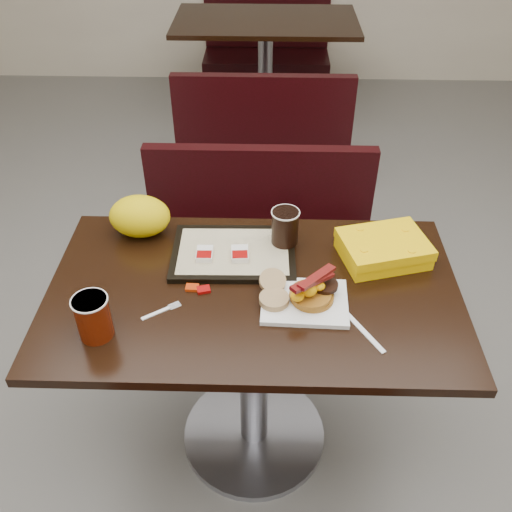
{
  "coord_description": "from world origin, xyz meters",
  "views": [
    {
      "loc": [
        0.04,
        -1.21,
        1.85
      ],
      "look_at": [
        0.01,
        0.06,
        0.82
      ],
      "focal_mm": 39.34,
      "sensor_mm": 36.0,
      "label": 1
    }
  ],
  "objects_px": {
    "clamshell": "(383,249)",
    "hashbrown_sleeve_left": "(205,254)",
    "paper_bag": "(140,216)",
    "table_near": "(254,371)",
    "coffee_cup_far": "(285,227)",
    "hashbrown_sleeve_right": "(240,254)",
    "coffee_cup_near": "(93,317)",
    "fork": "(156,313)",
    "tray": "(234,253)",
    "knife": "(364,332)",
    "pancake_stack": "(312,295)",
    "bench_far_n": "(266,44)",
    "platter": "(305,302)",
    "bench_far_s": "(263,122)",
    "bench_near_n": "(259,246)",
    "table_far": "(265,75)"
  },
  "relations": [
    {
      "from": "bench_near_n",
      "to": "fork",
      "type": "xyz_separation_m",
      "value": [
        -0.27,
        -0.81,
        0.39
      ]
    },
    {
      "from": "bench_far_s",
      "to": "table_far",
      "type": "bearing_deg",
      "value": 90.0
    },
    {
      "from": "bench_far_n",
      "to": "hashbrown_sleeve_left",
      "type": "bearing_deg",
      "value": -92.77
    },
    {
      "from": "pancake_stack",
      "to": "fork",
      "type": "bearing_deg",
      "value": -172.23
    },
    {
      "from": "table_near",
      "to": "coffee_cup_far",
      "type": "distance_m",
      "value": 0.5
    },
    {
      "from": "tray",
      "to": "clamshell",
      "type": "relative_size",
      "value": 1.49
    },
    {
      "from": "fork",
      "to": "knife",
      "type": "relative_size",
      "value": 0.7
    },
    {
      "from": "pancake_stack",
      "to": "tray",
      "type": "height_order",
      "value": "pancake_stack"
    },
    {
      "from": "bench_far_s",
      "to": "clamshell",
      "type": "xyz_separation_m",
      "value": [
        0.39,
        -1.75,
        0.42
      ]
    },
    {
      "from": "clamshell",
      "to": "hashbrown_sleeve_left",
      "type": "bearing_deg",
      "value": 168.12
    },
    {
      "from": "coffee_cup_near",
      "to": "paper_bag",
      "type": "bearing_deg",
      "value": 85.31
    },
    {
      "from": "bench_far_n",
      "to": "platter",
      "type": "relative_size",
      "value": 4.14
    },
    {
      "from": "coffee_cup_near",
      "to": "paper_bag",
      "type": "xyz_separation_m",
      "value": [
        0.04,
        0.45,
        0.01
      ]
    },
    {
      "from": "tray",
      "to": "hashbrown_sleeve_right",
      "type": "relative_size",
      "value": 5.38
    },
    {
      "from": "hashbrown_sleeve_right",
      "to": "paper_bag",
      "type": "distance_m",
      "value": 0.36
    },
    {
      "from": "fork",
      "to": "coffee_cup_far",
      "type": "bearing_deg",
      "value": 7.0
    },
    {
      "from": "pancake_stack",
      "to": "clamshell",
      "type": "distance_m",
      "value": 0.31
    },
    {
      "from": "table_near",
      "to": "paper_bag",
      "type": "distance_m",
      "value": 0.63
    },
    {
      "from": "hashbrown_sleeve_right",
      "to": "coffee_cup_far",
      "type": "relative_size",
      "value": 0.62
    },
    {
      "from": "bench_far_s",
      "to": "hashbrown_sleeve_left",
      "type": "relative_size",
      "value": 14.78
    },
    {
      "from": "knife",
      "to": "tray",
      "type": "relative_size",
      "value": 0.44
    },
    {
      "from": "hashbrown_sleeve_left",
      "to": "bench_far_s",
      "type": "bearing_deg",
      "value": 84.15
    },
    {
      "from": "bench_far_s",
      "to": "hashbrown_sleeve_left",
      "type": "xyz_separation_m",
      "value": [
        -0.15,
        -1.78,
        0.42
      ]
    },
    {
      "from": "bench_near_n",
      "to": "knife",
      "type": "xyz_separation_m",
      "value": [
        0.3,
        -0.87,
        0.39
      ]
    },
    {
      "from": "clamshell",
      "to": "bench_far_n",
      "type": "bearing_deg",
      "value": 82.04
    },
    {
      "from": "bench_far_n",
      "to": "pancake_stack",
      "type": "xyz_separation_m",
      "value": [
        0.17,
        -3.35,
        0.42
      ]
    },
    {
      "from": "tray",
      "to": "knife",
      "type": "bearing_deg",
      "value": -41.86
    },
    {
      "from": "bench_far_n",
      "to": "knife",
      "type": "distance_m",
      "value": 3.5
    },
    {
      "from": "platter",
      "to": "paper_bag",
      "type": "relative_size",
      "value": 1.23
    },
    {
      "from": "bench_far_n",
      "to": "platter",
      "type": "height_order",
      "value": "platter"
    },
    {
      "from": "bench_far_n",
      "to": "coffee_cup_near",
      "type": "bearing_deg",
      "value": -96.69
    },
    {
      "from": "bench_far_n",
      "to": "coffee_cup_near",
      "type": "height_order",
      "value": "coffee_cup_near"
    },
    {
      "from": "pancake_stack",
      "to": "clamshell",
      "type": "height_order",
      "value": "clamshell"
    },
    {
      "from": "knife",
      "to": "paper_bag",
      "type": "xyz_separation_m",
      "value": [
        -0.67,
        0.42,
        0.07
      ]
    },
    {
      "from": "coffee_cup_near",
      "to": "fork",
      "type": "bearing_deg",
      "value": 29.3
    },
    {
      "from": "fork",
      "to": "clamshell",
      "type": "xyz_separation_m",
      "value": [
        0.66,
        0.27,
        0.03
      ]
    },
    {
      "from": "table_far",
      "to": "hashbrown_sleeve_left",
      "type": "xyz_separation_m",
      "value": [
        -0.15,
        -2.48,
        0.4
      ]
    },
    {
      "from": "coffee_cup_near",
      "to": "knife",
      "type": "xyz_separation_m",
      "value": [
        0.71,
        0.03,
        -0.06
      ]
    },
    {
      "from": "tray",
      "to": "paper_bag",
      "type": "bearing_deg",
      "value": 159.67
    },
    {
      "from": "platter",
      "to": "coffee_cup_near",
      "type": "height_order",
      "value": "coffee_cup_near"
    },
    {
      "from": "bench_far_s",
      "to": "fork",
      "type": "bearing_deg",
      "value": -97.58
    },
    {
      "from": "table_far",
      "to": "fork",
      "type": "bearing_deg",
      "value": -95.64
    },
    {
      "from": "clamshell",
      "to": "paper_bag",
      "type": "xyz_separation_m",
      "value": [
        -0.77,
        0.1,
        0.03
      ]
    },
    {
      "from": "hashbrown_sleeve_right",
      "to": "tray",
      "type": "bearing_deg",
      "value": 124.78
    },
    {
      "from": "bench_near_n",
      "to": "bench_far_s",
      "type": "relative_size",
      "value": 1.0
    },
    {
      "from": "coffee_cup_near",
      "to": "coffee_cup_far",
      "type": "distance_m",
      "value": 0.64
    },
    {
      "from": "table_far",
      "to": "hashbrown_sleeve_left",
      "type": "relative_size",
      "value": 17.73
    },
    {
      "from": "fork",
      "to": "tray",
      "type": "bearing_deg",
      "value": 18.51
    },
    {
      "from": "knife",
      "to": "table_far",
      "type": "bearing_deg",
      "value": 155.7
    },
    {
      "from": "knife",
      "to": "hashbrown_sleeve_right",
      "type": "xyz_separation_m",
      "value": [
        -0.35,
        0.29,
        0.03
      ]
    }
  ]
}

